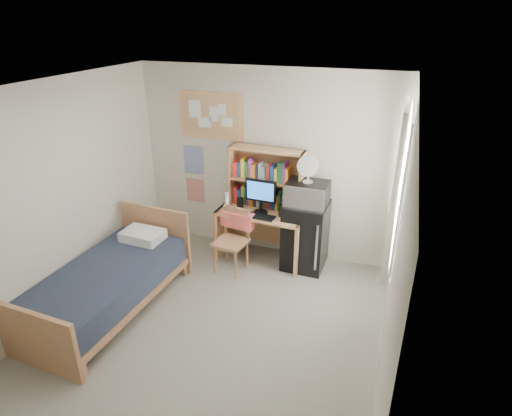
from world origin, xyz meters
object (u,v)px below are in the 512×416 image
(desk_chair, at_px, (231,242))
(bed, at_px, (107,289))
(speaker_left, at_px, (240,204))
(bulletin_board, at_px, (211,116))
(desk, at_px, (262,235))
(desk_fan, at_px, (309,170))
(mini_fridge, at_px, (305,235))
(microwave, at_px, (307,193))
(monitor, at_px, (261,197))
(speaker_right, at_px, (282,211))

(desk_chair, bearing_deg, bed, -122.26)
(bed, height_order, speaker_left, speaker_left)
(bulletin_board, xyz_separation_m, desk, (0.84, -0.30, -1.55))
(desk_fan, bearing_deg, mini_fridge, 90.00)
(mini_fridge, distance_m, bed, 2.59)
(bulletin_board, xyz_separation_m, desk_fan, (1.45, -0.30, -0.52))
(desk, bearing_deg, microwave, 3.03)
(mini_fridge, distance_m, microwave, 0.62)
(bed, distance_m, microwave, 2.69)
(speaker_left, height_order, microwave, microwave)
(bulletin_board, height_order, bed, bulletin_board)
(bulletin_board, relative_size, monitor, 2.08)
(speaker_left, bearing_deg, microwave, 5.80)
(speaker_right, bearing_deg, desk_fan, 16.75)
(bulletin_board, relative_size, microwave, 1.78)
(desk_chair, relative_size, monitor, 1.92)
(monitor, xyz_separation_m, microwave, (0.61, 0.06, 0.11))
(mini_fridge, bearing_deg, monitor, -170.81)
(desk, height_order, desk_fan, desk_fan)
(mini_fridge, height_order, speaker_right, mini_fridge)
(desk, height_order, mini_fridge, mini_fridge)
(desk_chair, bearing_deg, monitor, 58.34)
(bed, bearing_deg, mini_fridge, 43.80)
(bulletin_board, distance_m, microwave, 1.70)
(desk_chair, xyz_separation_m, microwave, (0.91, 0.43, 0.65))
(speaker_right, relative_size, desk_fan, 0.52)
(microwave, bearing_deg, desk_chair, -153.39)
(bulletin_board, relative_size, bed, 0.47)
(bed, distance_m, desk_fan, 2.81)
(speaker_right, bearing_deg, bed, -133.06)
(speaker_right, bearing_deg, mini_fridge, 20.15)
(mini_fridge, relative_size, monitor, 2.07)
(microwave, bearing_deg, bulletin_board, 169.69)
(desk_chair, distance_m, monitor, 0.71)
(mini_fridge, xyz_separation_m, monitor, (-0.61, -0.08, 0.51))
(speaker_left, height_order, speaker_right, speaker_left)
(speaker_left, distance_m, microwave, 0.95)
(desk_chair, distance_m, bed, 1.63)
(microwave, relative_size, desk_fan, 1.63)
(bulletin_board, bearing_deg, speaker_left, -32.94)
(desk_chair, relative_size, speaker_left, 5.10)
(desk, relative_size, microwave, 2.27)
(bulletin_board, xyz_separation_m, speaker_right, (1.14, -0.38, -1.09))
(desk_fan, bearing_deg, desk_chair, -153.39)
(speaker_left, xyz_separation_m, microwave, (0.91, 0.05, 0.25))
(microwave, bearing_deg, speaker_right, -164.55)
(desk, height_order, speaker_left, speaker_left)
(bulletin_board, height_order, desk_chair, bulletin_board)
(mini_fridge, bearing_deg, microwave, -90.00)
(desk_fan, bearing_deg, speaker_right, -164.55)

